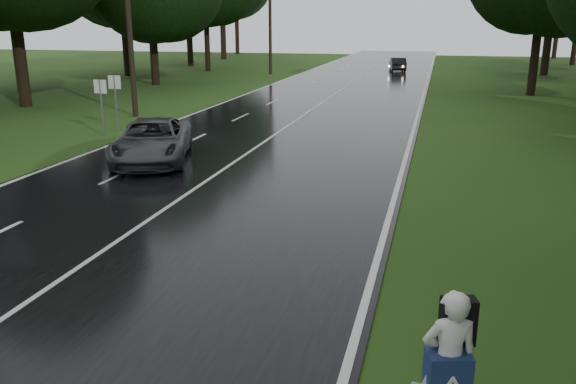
% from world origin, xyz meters
% --- Properties ---
extents(ground, '(160.00, 160.00, 0.00)m').
position_xyz_m(ground, '(0.00, 0.00, 0.00)').
color(ground, '#274715').
rests_on(ground, ground).
extents(road, '(12.00, 140.00, 0.04)m').
position_xyz_m(road, '(0.00, 20.00, 0.02)').
color(road, black).
rests_on(road, ground).
extents(lane_center, '(0.12, 140.00, 0.01)m').
position_xyz_m(lane_center, '(0.00, 20.00, 0.04)').
color(lane_center, silver).
rests_on(lane_center, road).
extents(grey_car, '(4.02, 5.79, 1.47)m').
position_xyz_m(grey_car, '(-2.83, 10.00, 0.77)').
color(grey_car, '#424546').
rests_on(grey_car, road).
extents(far_car, '(2.00, 4.13, 1.31)m').
position_xyz_m(far_car, '(2.71, 50.54, 0.69)').
color(far_car, black).
rests_on(far_car, road).
extents(hitchhiker, '(0.77, 0.73, 1.85)m').
position_xyz_m(hitchhiker, '(7.15, -1.93, 0.86)').
color(hitchhiker, silver).
rests_on(hitchhiker, ground).
extents(utility_pole_mid, '(1.80, 0.28, 9.06)m').
position_xyz_m(utility_pole_mid, '(-8.50, 19.17, 0.00)').
color(utility_pole_mid, black).
rests_on(utility_pole_mid, ground).
extents(utility_pole_far, '(1.80, 0.28, 9.40)m').
position_xyz_m(utility_pole_far, '(-8.50, 44.70, 0.00)').
color(utility_pole_far, black).
rests_on(utility_pole_far, ground).
extents(road_sign_a, '(0.58, 0.10, 2.41)m').
position_xyz_m(road_sign_a, '(-7.20, 13.98, 0.00)').
color(road_sign_a, white).
rests_on(road_sign_a, ground).
extents(road_sign_b, '(0.60, 0.10, 2.49)m').
position_xyz_m(road_sign_b, '(-7.20, 15.15, 0.00)').
color(road_sign_b, white).
rests_on(road_sign_b, ground).
extents(tree_left_d, '(10.64, 10.64, 16.63)m').
position_xyz_m(tree_left_d, '(-16.44, 20.82, 0.00)').
color(tree_left_d, black).
rests_on(tree_left_d, ground).
extents(tree_left_e, '(8.19, 8.19, 12.79)m').
position_xyz_m(tree_left_e, '(-14.65, 33.72, 0.00)').
color(tree_left_e, black).
rests_on(tree_left_e, ground).
extents(tree_left_f, '(10.06, 10.06, 15.72)m').
position_xyz_m(tree_left_f, '(-15.44, 46.52, 0.00)').
color(tree_left_f, black).
rests_on(tree_left_f, ground).
extents(tree_right_e, '(9.40, 9.40, 14.69)m').
position_xyz_m(tree_right_e, '(12.75, 33.83, 0.00)').
color(tree_right_e, black).
rests_on(tree_right_e, ground).
extents(tree_right_f, '(9.82, 9.82, 15.35)m').
position_xyz_m(tree_right_f, '(15.96, 49.97, 0.00)').
color(tree_right_f, black).
rests_on(tree_right_f, ground).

